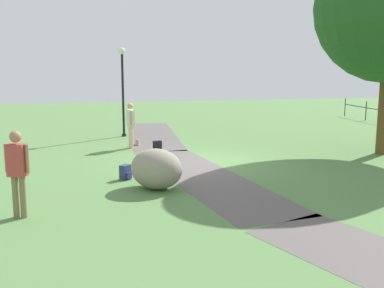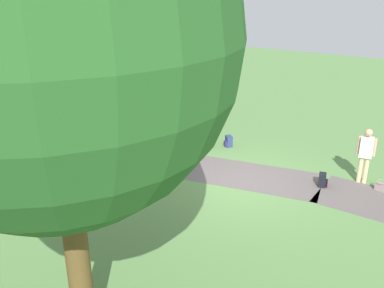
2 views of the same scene
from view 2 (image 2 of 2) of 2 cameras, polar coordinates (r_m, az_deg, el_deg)
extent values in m
plane|color=#578145|center=(12.74, 6.99, -5.35)|extent=(48.00, 48.00, 0.00)
cube|color=#5E5553|center=(13.76, 0.16, -3.02)|extent=(8.22, 3.27, 0.01)
cylinder|color=brown|center=(7.22, -15.11, -14.18)|extent=(0.38, 0.38, 3.21)
sphere|color=#235421|center=(5.97, -18.30, 13.25)|extent=(5.06, 5.06, 5.06)
ellipsoid|color=gray|center=(15.18, -0.02, 1.46)|extent=(1.75, 1.75, 1.02)
cylinder|color=beige|center=(13.55, 21.56, -3.17)|extent=(0.13, 0.13, 0.82)
cylinder|color=beige|center=(13.55, 22.23, -3.27)|extent=(0.13, 0.13, 0.82)
cube|color=silver|center=(13.29, 22.32, -0.41)|extent=(0.39, 0.29, 0.61)
cylinder|color=tan|center=(13.27, 21.40, -0.13)|extent=(0.08, 0.08, 0.55)
cylinder|color=tan|center=(13.28, 23.28, -0.41)|extent=(0.08, 0.08, 0.55)
sphere|color=tan|center=(13.14, 22.59, 1.40)|extent=(0.22, 0.22, 0.22)
cylinder|color=olive|center=(18.40, 0.41, 4.86)|extent=(0.13, 0.13, 0.88)
cylinder|color=olive|center=(18.50, 0.79, 4.95)|extent=(0.13, 0.13, 0.88)
cube|color=#AB3D39|center=(18.24, 0.61, 7.21)|extent=(0.34, 0.42, 0.66)
cylinder|color=#A77057|center=(18.09, 0.08, 7.21)|extent=(0.08, 0.08, 0.58)
cylinder|color=#A77057|center=(18.37, 1.14, 7.43)|extent=(0.08, 0.08, 0.58)
sphere|color=#A77057|center=(18.13, 0.62, 8.67)|extent=(0.24, 0.24, 0.24)
cube|color=gray|center=(13.34, 23.96, -5.31)|extent=(0.34, 0.19, 0.24)
torus|color=gray|center=(13.27, 24.08, -4.61)|extent=(0.33, 0.33, 0.02)
cube|color=navy|center=(15.36, 4.95, 0.38)|extent=(0.34, 0.34, 0.40)
cube|color=navy|center=(15.35, 4.49, 0.06)|extent=(0.18, 0.18, 0.18)
cube|color=black|center=(13.01, 17.02, -4.62)|extent=(0.26, 0.32, 0.40)
cube|color=black|center=(13.04, 17.55, -5.00)|extent=(0.10, 0.20, 0.18)
camera|label=1|loc=(23.19, -23.00, 13.49)|focal=43.04mm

